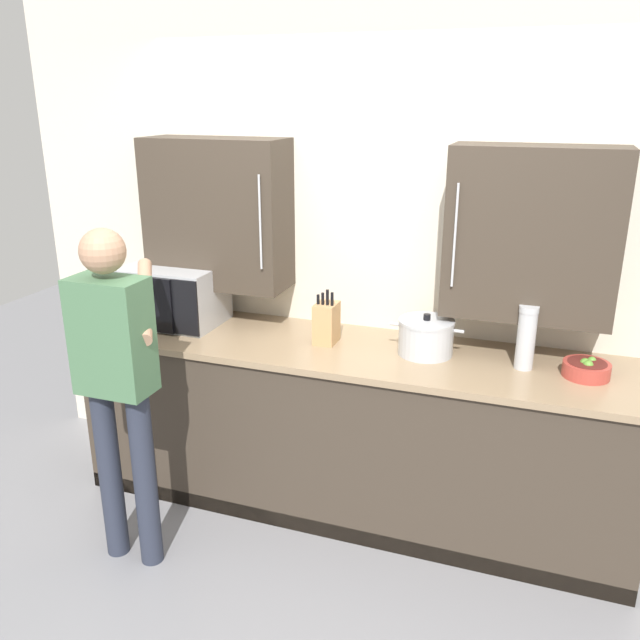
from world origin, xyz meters
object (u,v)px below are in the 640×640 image
object	(u,v)px
knife_block	(326,323)
person_figure	(116,371)
microwave_oven	(170,294)
stock_pot	(426,337)
thermos_flask	(526,337)
fruit_bowl	(586,368)

from	to	relation	value
knife_block	person_figure	size ratio (longest dim) A/B	0.18
microwave_oven	knife_block	distance (m)	0.95
person_figure	stock_pot	bearing A→B (deg)	32.87
thermos_flask	stock_pot	bearing A→B (deg)	176.79
microwave_oven	stock_pot	distance (m)	1.48
microwave_oven	fruit_bowl	xyz separation A→B (m)	(2.25, -0.03, -0.13)
fruit_bowl	stock_pot	distance (m)	0.77
person_figure	thermos_flask	bearing A→B (deg)	24.36
microwave_oven	fruit_bowl	distance (m)	2.25
microwave_oven	thermos_flask	size ratio (longest dim) A/B	1.69
microwave_oven	thermos_flask	distance (m)	1.96
microwave_oven	person_figure	size ratio (longest dim) A/B	0.32
fruit_bowl	thermos_flask	size ratio (longest dim) A/B	0.69
stock_pot	thermos_flask	xyz separation A→B (m)	(0.48, -0.03, 0.07)
knife_block	person_figure	world-z (taller)	person_figure
knife_block	microwave_oven	bearing A→B (deg)	179.27
thermos_flask	person_figure	distance (m)	1.93
knife_block	fruit_bowl	bearing A→B (deg)	-0.83
knife_block	person_figure	bearing A→B (deg)	-132.62
microwave_oven	person_figure	xyz separation A→B (m)	(0.21, -0.82, -0.12)
fruit_bowl	knife_block	bearing A→B (deg)	179.17
thermos_flask	person_figure	size ratio (longest dim) A/B	0.19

